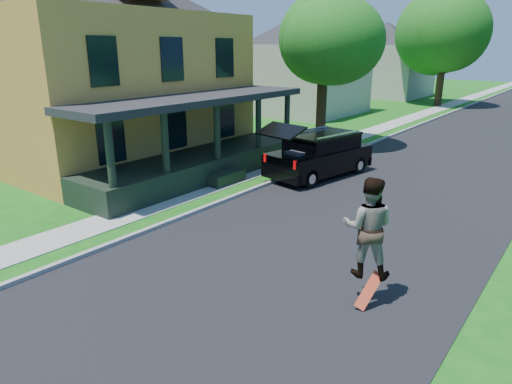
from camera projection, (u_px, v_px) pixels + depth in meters
The scene contains 13 objects.
ground at pixel (234, 296), 9.30m from camera, with size 140.00×140.00×0.00m, color #125911.
street at pixel (474, 142), 24.44m from camera, with size 8.00×120.00×0.02m, color black.
curb at pixel (400, 133), 26.78m from camera, with size 0.15×120.00×0.12m, color gray.
sidewalk at pixel (375, 130), 27.68m from camera, with size 1.30×120.00×0.03m, color gray.
front_walk at pixel (153, 167), 19.34m from camera, with size 6.50×1.20×0.03m, color gray.
main_house at pixel (95, 45), 19.75m from camera, with size 15.56×15.56×10.10m.
neighbor_house_mid at pixel (301, 56), 34.00m from camera, with size 12.78×12.78×8.30m.
neighbor_house_far at pixel (385, 54), 46.11m from camera, with size 12.78×12.78×8.30m.
black_suv at pixel (319, 155), 17.70m from camera, with size 2.60×5.06×2.25m.
skateboarder at pixel (368, 227), 8.73m from camera, with size 1.18×1.06×2.00m.
skateboard at pixel (369, 291), 8.79m from camera, with size 0.37×0.53×0.71m.
tree_left_mid at pixel (324, 45), 22.39m from camera, with size 5.21×4.93×7.39m.
tree_left_far at pixel (447, 22), 37.23m from camera, with size 6.72×6.61×10.45m.
Camera 1 is at (5.35, -6.25, 4.86)m, focal length 32.00 mm.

